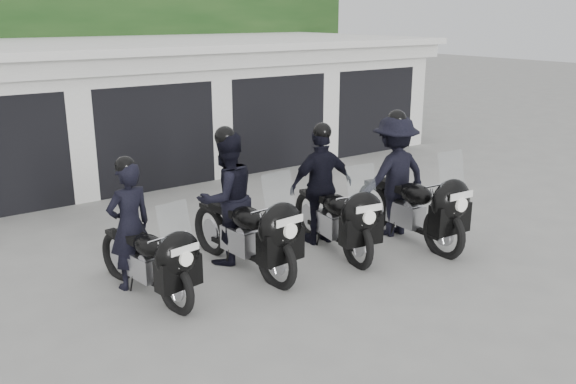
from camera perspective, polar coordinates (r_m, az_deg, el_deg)
ground at (r=8.79m, az=3.04°, el=-7.75°), size 80.00×80.00×0.00m
garage_block at (r=15.31m, az=-16.26°, el=7.60°), size 16.40×6.80×2.96m
background_vegetation at (r=19.92m, az=-20.47°, el=13.03°), size 20.00×3.90×5.80m
police_bike_a at (r=8.18m, az=-13.47°, el=-4.44°), size 0.85×2.15×1.88m
police_bike_b at (r=8.83m, az=-4.94°, el=-1.47°), size 1.01×2.43×2.12m
police_bike_c at (r=9.57m, az=3.70°, el=-0.24°), size 1.19×2.32×2.03m
police_bike_d at (r=10.11m, az=10.61°, el=0.80°), size 1.34×2.49×2.17m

